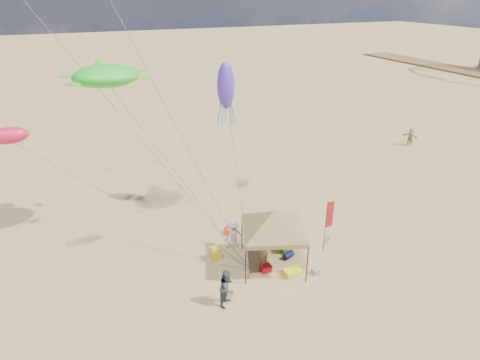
{
  "coord_description": "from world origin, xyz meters",
  "views": [
    {
      "loc": [
        -7.9,
        -15.02,
        13.21
      ],
      "look_at": [
        0.0,
        3.0,
        4.0
      ],
      "focal_mm": 30.54,
      "sensor_mm": 36.0,
      "label": 1
    }
  ],
  "objects": [
    {
      "name": "feather_flag",
      "position": [
        4.12,
        0.48,
        2.06
      ],
      "size": [
        0.47,
        0.06,
        3.08
      ],
      "color": "black",
      "rests_on": "ground"
    },
    {
      "name": "canopy_tent",
      "position": [
        0.74,
        0.48,
        3.12
      ],
      "size": [
        5.69,
        5.69,
        3.75
      ],
      "color": "black",
      "rests_on": "ground"
    },
    {
      "name": "cooler_red",
      "position": [
        0.18,
        0.09,
        0.19
      ],
      "size": [
        0.54,
        0.38,
        0.38
      ],
      "primitive_type": "cube",
      "color": "#A40D11",
      "rests_on": "ground"
    },
    {
      "name": "beach_cart",
      "position": [
        1.31,
        -0.68,
        0.2
      ],
      "size": [
        0.9,
        0.5,
        0.24
      ],
      "primitive_type": "cube",
      "color": "#DEF21A",
      "rests_on": "ground"
    },
    {
      "name": "cooler_blue",
      "position": [
        3.04,
        3.48,
        0.19
      ],
      "size": [
        0.54,
        0.38,
        0.38
      ],
      "primitive_type": "cube",
      "color": "#13389A",
      "rests_on": "ground"
    },
    {
      "name": "bag_orange",
      "position": [
        -0.27,
        4.24,
        0.18
      ],
      "size": [
        0.54,
        0.69,
        0.36
      ],
      "primitive_type": "cylinder",
      "rotation": [
        0.0,
        1.57,
        1.22
      ],
      "color": "#F93C0D",
      "rests_on": "ground"
    },
    {
      "name": "bag_navy",
      "position": [
        1.82,
        0.62,
        0.18
      ],
      "size": [
        0.69,
        0.54,
        0.36
      ],
      "primitive_type": "cylinder",
      "rotation": [
        0.0,
        1.57,
        0.35
      ],
      "color": "#0C0C36",
      "rests_on": "ground"
    },
    {
      "name": "chair_yellow",
      "position": [
        -1.79,
        2.14,
        0.35
      ],
      "size": [
        0.5,
        0.5,
        0.7
      ],
      "primitive_type": "cube",
      "color": "#BFC616",
      "rests_on": "ground"
    },
    {
      "name": "fish_kite",
      "position": [
        -10.31,
        4.14,
        7.55
      ],
      "size": [
        1.81,
        1.26,
        0.73
      ],
      "primitive_type": "ellipsoid",
      "rotation": [
        0.0,
        0.0,
        0.29
      ],
      "color": "red",
      "rests_on": "ground"
    },
    {
      "name": "person_near_c",
      "position": [
        -0.53,
        2.7,
        0.87
      ],
      "size": [
        1.22,
        0.82,
        1.75
      ],
      "primitive_type": "imported",
      "rotation": [
        0.0,
        0.0,
        3.3
      ],
      "color": "beige",
      "rests_on": "ground"
    },
    {
      "name": "person_far_c",
      "position": [
        21.02,
        11.55,
        0.82
      ],
      "size": [
        1.0,
        1.6,
        1.65
      ],
      "primitive_type": "imported",
      "rotation": [
        0.0,
        0.0,
        5.08
      ],
      "color": "tan",
      "rests_on": "ground"
    },
    {
      "name": "crate_grey",
      "position": [
        2.4,
        -1.12,
        0.14
      ],
      "size": [
        0.34,
        0.3,
        0.28
      ],
      "primitive_type": "cube",
      "color": "gray",
      "rests_on": "ground"
    },
    {
      "name": "turtle_kite",
      "position": [
        -5.71,
        6.91,
        9.23
      ],
      "size": [
        3.62,
        3.02,
        1.12
      ],
      "primitive_type": "ellipsoid",
      "rotation": [
        0.0,
        0.0,
        -0.1
      ],
      "color": "green",
      "rests_on": "ground"
    },
    {
      "name": "ground",
      "position": [
        0.0,
        0.0,
        0.0
      ],
      "size": [
        280.0,
        280.0,
        0.0
      ],
      "primitive_type": "plane",
      "color": "tan",
      "rests_on": "ground"
    },
    {
      "name": "person_near_a",
      "position": [
        0.4,
        0.84,
        0.91
      ],
      "size": [
        0.79,
        0.68,
        1.83
      ],
      "primitive_type": "imported",
      "rotation": [
        0.0,
        0.0,
        3.58
      ],
      "color": "tan",
      "rests_on": "ground"
    },
    {
      "name": "person_near_b",
      "position": [
        -2.53,
        -1.32,
        0.92
      ],
      "size": [
        1.13,
        1.12,
        1.84
      ],
      "primitive_type": "imported",
      "rotation": [
        0.0,
        0.0,
        0.77
      ],
      "color": "#373F4B",
      "rests_on": "ground"
    },
    {
      "name": "chair_green",
      "position": [
        1.97,
        1.23,
        0.35
      ],
      "size": [
        0.5,
        0.5,
        0.7
      ],
      "primitive_type": "cube",
      "color": "#2F981B",
      "rests_on": "ground"
    },
    {
      "name": "squid_kite",
      "position": [
        1.0,
        7.35,
        8.08
      ],
      "size": [
        1.19,
        1.19,
        2.76
      ],
      "primitive_type": "ellipsoid",
      "rotation": [
        0.0,
        0.0,
        -0.13
      ],
      "color": "#5A31CD",
      "rests_on": "ground"
    }
  ]
}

